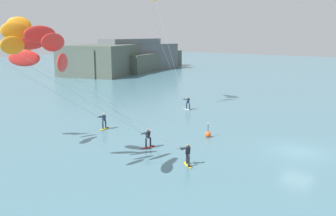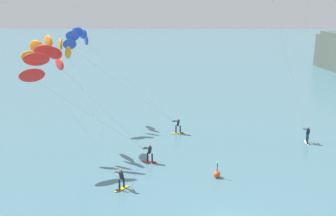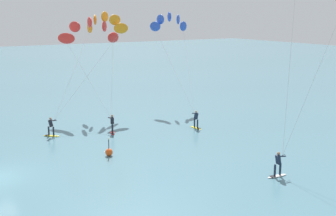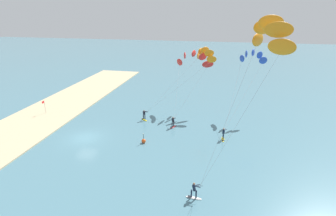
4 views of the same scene
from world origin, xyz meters
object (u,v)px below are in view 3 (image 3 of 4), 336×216
kitesurfer_nearshore (170,26)px  kitesurfer_far_out (103,26)px  kitesurfer_mid_water (91,33)px  marker_buoy (109,152)px

kitesurfer_nearshore → kitesurfer_far_out: size_ratio=1.15×
kitesurfer_nearshore → kitesurfer_mid_water: size_ratio=1.15×
kitesurfer_nearshore → marker_buoy: kitesurfer_nearshore is taller
kitesurfer_mid_water → marker_buoy: bearing=-17.2°
kitesurfer_nearshore → kitesurfer_mid_water: kitesurfer_nearshore is taller
kitesurfer_far_out → marker_buoy: size_ratio=8.07×
marker_buoy → kitesurfer_mid_water: bearing=162.8°
kitesurfer_far_out → marker_buoy: bearing=-22.3°
kitesurfer_nearshore → marker_buoy: 20.98m
kitesurfer_nearshore → kitesurfer_mid_water: 9.23m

